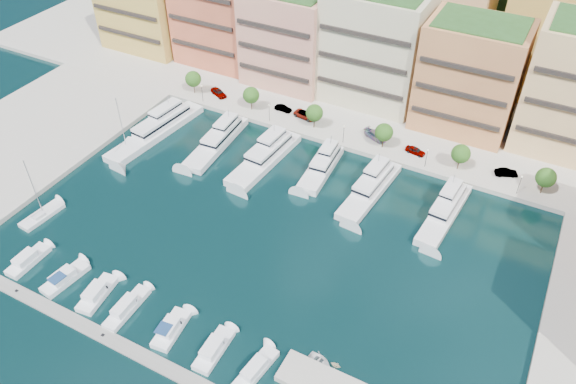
% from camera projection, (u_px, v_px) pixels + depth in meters
% --- Properties ---
extents(ground, '(400.00, 400.00, 0.00)m').
position_uv_depth(ground, '(272.00, 237.00, 99.30)').
color(ground, black).
rests_on(ground, ground).
extents(north_quay, '(220.00, 64.00, 2.00)m').
position_uv_depth(north_quay, '(392.00, 83.00, 141.14)').
color(north_quay, '#9E998E').
rests_on(north_quay, ground).
extents(hillside, '(240.00, 40.00, 58.00)m').
position_uv_depth(hillside, '(445.00, 15.00, 173.54)').
color(hillside, '#233B18').
rests_on(hillside, ground).
extents(south_pontoon, '(72.00, 2.20, 0.35)m').
position_uv_depth(south_pontoon, '(152.00, 361.00, 80.13)').
color(south_pontoon, gray).
rests_on(south_pontoon, ground).
extents(apartment_0, '(22.00, 16.50, 24.80)m').
position_uv_depth(apartment_0, '(145.00, 0.00, 147.99)').
color(apartment_0, '#B89143').
rests_on(apartment_0, north_quay).
extents(apartment_1, '(20.00, 16.50, 26.80)m').
position_uv_depth(apartment_1, '(219.00, 9.00, 140.85)').
color(apartment_1, '#D36846').
rests_on(apartment_1, north_quay).
extents(apartment_2, '(20.00, 15.50, 22.80)m').
position_uv_depth(apartment_2, '(289.00, 37.00, 133.29)').
color(apartment_2, tan).
rests_on(apartment_2, north_quay).
extents(apartment_3, '(22.00, 16.50, 25.80)m').
position_uv_depth(apartment_3, '(375.00, 46.00, 126.18)').
color(apartment_3, beige).
rests_on(apartment_3, north_quay).
extents(apartment_4, '(20.00, 15.50, 23.80)m').
position_uv_depth(apartment_4, '(470.00, 76.00, 117.62)').
color(apartment_4, '#D1874E').
rests_on(apartment_4, north_quay).
extents(backblock_2, '(26.00, 18.00, 30.00)m').
position_uv_depth(backblock_2, '(436.00, 8.00, 137.12)').
color(backblock_2, '#EBC57C').
rests_on(backblock_2, north_quay).
extents(backblock_3, '(26.00, 18.00, 30.00)m').
position_uv_depth(backblock_3, '(566.00, 33.00, 126.42)').
color(backblock_3, '#B89143').
rests_on(backblock_3, north_quay).
extents(tree_0, '(3.80, 3.80, 5.65)m').
position_uv_depth(tree_0, '(193.00, 79.00, 133.12)').
color(tree_0, '#473323').
rests_on(tree_0, north_quay).
extents(tree_1, '(3.80, 3.80, 5.65)m').
position_uv_depth(tree_1, '(251.00, 95.00, 127.41)').
color(tree_1, '#473323').
rests_on(tree_1, north_quay).
extents(tree_2, '(3.80, 3.80, 5.65)m').
position_uv_depth(tree_2, '(314.00, 113.00, 121.70)').
color(tree_2, '#473323').
rests_on(tree_2, north_quay).
extents(tree_3, '(3.80, 3.80, 5.65)m').
position_uv_depth(tree_3, '(384.00, 132.00, 115.99)').
color(tree_3, '#473323').
rests_on(tree_3, north_quay).
extents(tree_4, '(3.80, 3.80, 5.65)m').
position_uv_depth(tree_4, '(461.00, 154.00, 110.28)').
color(tree_4, '#473323').
rests_on(tree_4, north_quay).
extents(tree_5, '(3.80, 3.80, 5.65)m').
position_uv_depth(tree_5, '(546.00, 178.00, 104.57)').
color(tree_5, '#473323').
rests_on(tree_5, north_quay).
extents(lamppost_0, '(0.30, 0.30, 4.20)m').
position_uv_depth(lamppost_0, '(202.00, 91.00, 130.73)').
color(lamppost_0, black).
rests_on(lamppost_0, north_quay).
extents(lamppost_1, '(0.30, 0.30, 4.20)m').
position_uv_depth(lamppost_1, '(269.00, 110.00, 124.31)').
color(lamppost_1, black).
rests_on(lamppost_1, north_quay).
extents(lamppost_2, '(0.30, 0.30, 4.20)m').
position_uv_depth(lamppost_2, '(344.00, 131.00, 117.88)').
color(lamppost_2, black).
rests_on(lamppost_2, north_quay).
extents(lamppost_3, '(0.30, 0.30, 4.20)m').
position_uv_depth(lamppost_3, '(427.00, 155.00, 111.46)').
color(lamppost_3, black).
rests_on(lamppost_3, north_quay).
extents(lamppost_4, '(0.30, 0.30, 4.20)m').
position_uv_depth(lamppost_4, '(520.00, 182.00, 105.04)').
color(lamppost_4, black).
rests_on(lamppost_4, north_quay).
extents(yacht_0, '(7.46, 26.70, 7.30)m').
position_uv_depth(yacht_0, '(159.00, 128.00, 123.49)').
color(yacht_0, silver).
rests_on(yacht_0, ground).
extents(yacht_1, '(6.10, 21.08, 7.30)m').
position_uv_depth(yacht_1, '(218.00, 140.00, 120.27)').
color(yacht_1, silver).
rests_on(yacht_1, ground).
extents(yacht_2, '(6.60, 21.50, 7.30)m').
position_uv_depth(yacht_2, '(266.00, 155.00, 115.85)').
color(yacht_2, silver).
rests_on(yacht_2, ground).
extents(yacht_3, '(5.30, 16.13, 7.30)m').
position_uv_depth(yacht_3, '(322.00, 165.00, 113.33)').
color(yacht_3, silver).
rests_on(yacht_3, ground).
extents(yacht_4, '(6.24, 20.28, 7.30)m').
position_uv_depth(yacht_4, '(371.00, 187.00, 108.08)').
color(yacht_4, silver).
rests_on(yacht_4, ground).
extents(yacht_5, '(5.59, 19.62, 7.30)m').
position_uv_depth(yacht_5, '(446.00, 210.00, 103.04)').
color(yacht_5, silver).
rests_on(yacht_5, ground).
extents(cruiser_0, '(2.77, 7.83, 2.55)m').
position_uv_depth(cruiser_0, '(28.00, 261.00, 94.23)').
color(cruiser_0, white).
rests_on(cruiser_0, ground).
extents(cruiser_1, '(3.83, 8.40, 2.66)m').
position_uv_depth(cruiser_1, '(65.00, 278.00, 91.21)').
color(cruiser_1, white).
rests_on(cruiser_1, ground).
extents(cruiser_2, '(3.84, 8.15, 2.55)m').
position_uv_depth(cruiser_2, '(97.00, 294.00, 88.78)').
color(cruiser_2, white).
rests_on(cruiser_2, ground).
extents(cruiser_3, '(2.59, 9.03, 2.55)m').
position_uv_depth(cruiser_3, '(127.00, 308.00, 86.63)').
color(cruiser_3, white).
rests_on(cruiser_3, ground).
extents(cruiser_4, '(3.67, 7.68, 2.66)m').
position_uv_depth(cruiser_4, '(171.00, 329.00, 83.60)').
color(cruiser_4, white).
rests_on(cruiser_4, ground).
extents(cruiser_5, '(3.02, 7.94, 2.55)m').
position_uv_depth(cruiser_5, '(214.00, 350.00, 80.91)').
color(cruiser_5, white).
rests_on(cruiser_5, ground).
extents(cruiser_6, '(3.44, 8.47, 2.55)m').
position_uv_depth(cruiser_6, '(255.00, 370.00, 78.42)').
color(cruiser_6, white).
rests_on(cruiser_6, ground).
extents(sailboat_0, '(3.55, 8.54, 13.20)m').
position_uv_depth(sailboat_0, '(42.00, 216.00, 103.03)').
color(sailboat_0, silver).
rests_on(sailboat_0, ground).
extents(sailboat_2, '(4.62, 8.71, 13.20)m').
position_uv_depth(sailboat_2, '(125.00, 150.00, 118.76)').
color(sailboat_2, silver).
rests_on(sailboat_2, ground).
extents(tender_0, '(3.87, 3.08, 0.72)m').
position_uv_depth(tender_0, '(320.00, 360.00, 79.82)').
color(tender_0, white).
rests_on(tender_0, ground).
extents(tender_1, '(1.64, 1.44, 0.83)m').
position_uv_depth(tender_1, '(336.00, 365.00, 79.18)').
color(tender_1, beige).
rests_on(tender_1, ground).
extents(car_0, '(5.23, 3.82, 1.65)m').
position_uv_depth(car_0, '(219.00, 92.00, 134.07)').
color(car_0, gray).
rests_on(car_0, north_quay).
extents(car_1, '(4.09, 1.52, 1.33)m').
position_uv_depth(car_1, '(283.00, 108.00, 128.88)').
color(car_1, gray).
rests_on(car_1, north_quay).
extents(car_2, '(5.75, 3.31, 1.51)m').
position_uv_depth(car_2, '(305.00, 115.00, 126.64)').
color(car_2, gray).
rests_on(car_2, north_quay).
extents(car_3, '(5.86, 4.06, 1.57)m').
position_uv_depth(car_3, '(375.00, 135.00, 120.35)').
color(car_3, gray).
rests_on(car_3, north_quay).
extents(car_4, '(4.49, 2.40, 1.45)m').
position_uv_depth(car_4, '(415.00, 151.00, 116.22)').
color(car_4, gray).
rests_on(car_4, north_quay).
extents(car_5, '(4.66, 3.20, 1.45)m').
position_uv_depth(car_5, '(506.00, 173.00, 110.59)').
color(car_5, gray).
rests_on(car_5, north_quay).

